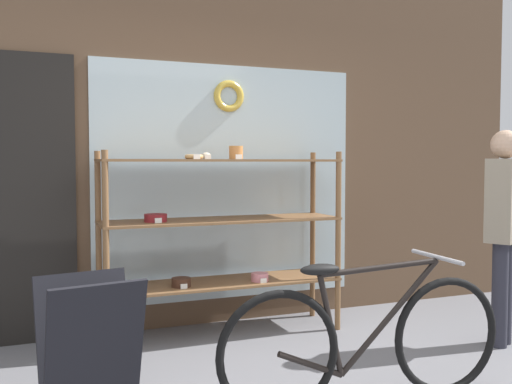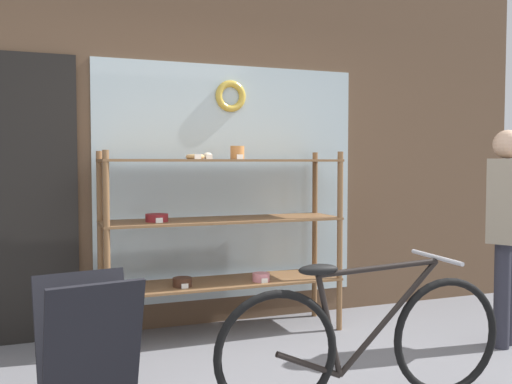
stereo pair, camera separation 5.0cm
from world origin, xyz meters
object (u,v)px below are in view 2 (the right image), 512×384
Objects in this scene: bicycle at (365,340)px; sandwich_board at (89,350)px; pedestrian at (506,221)px; display_case at (221,225)px.

bicycle is 1.44m from sandwich_board.
bicycle is 1.09× the size of pedestrian.
sandwich_board is at bearing 154.63° from pedestrian.
sandwich_board is (-1.07, -1.17, -0.46)m from display_case.
bicycle reaches higher than sandwich_board.
sandwich_board is 0.48× the size of pedestrian.
display_case is at bearing 122.34° from pedestrian.
sandwich_board is 2.93m from pedestrian.
pedestrian is at bearing 23.17° from bicycle.
pedestrian is (1.47, 0.51, 0.54)m from bicycle.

